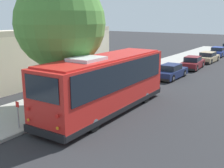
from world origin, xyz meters
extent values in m
plane|color=#28282B|center=(0.00, 0.00, 0.00)|extent=(160.00, 160.00, 0.00)
cube|color=#A3A099|center=(0.00, 3.66, 0.07)|extent=(80.00, 4.20, 0.15)
cube|color=gray|center=(0.00, 1.48, 0.07)|extent=(80.00, 0.14, 0.15)
cube|color=red|center=(0.14, -0.02, 1.72)|extent=(9.86, 2.64, 2.93)
cube|color=black|center=(0.14, -0.02, 0.39)|extent=(9.91, 2.69, 0.28)
cube|color=black|center=(0.14, -0.02, 2.36)|extent=(9.06, 2.72, 1.40)
cube|color=black|center=(5.08, 0.05, 2.36)|extent=(0.06, 2.18, 1.48)
cube|color=black|center=(-4.79, -0.10, 2.47)|extent=(0.06, 2.00, 1.12)
cube|color=black|center=(5.08, 0.05, 3.04)|extent=(0.07, 1.80, 0.22)
cube|color=red|center=(0.14, -0.02, 3.22)|extent=(9.25, 2.40, 0.10)
cube|color=silver|center=(-1.61, -0.05, 3.34)|extent=(1.82, 1.44, 0.20)
cube|color=black|center=(5.10, 0.06, 0.43)|extent=(0.14, 2.51, 0.36)
cube|color=black|center=(-4.82, -0.10, 0.43)|extent=(0.14, 2.51, 0.36)
cylinder|color=red|center=(-4.88, 0.80, 1.42)|extent=(0.03, 0.18, 0.18)
cylinder|color=orange|center=(-4.88, 0.80, 0.89)|extent=(0.03, 0.14, 0.14)
cylinder|color=red|center=(-4.85, -1.00, 1.42)|extent=(0.03, 0.18, 0.18)
cylinder|color=orange|center=(-4.85, -1.00, 0.89)|extent=(0.03, 0.14, 0.14)
cube|color=white|center=(5.14, 0.89, 0.60)|extent=(0.04, 0.32, 0.18)
cube|color=white|center=(5.16, -0.78, 0.60)|extent=(0.04, 0.32, 0.18)
cube|color=black|center=(4.73, 1.45, 2.64)|extent=(0.06, 0.10, 0.24)
cylinder|color=black|center=(3.03, 1.12, 0.45)|extent=(0.91, 0.31, 0.91)
cylinder|color=slate|center=(3.03, 1.12, 0.45)|extent=(0.41, 0.33, 0.41)
cylinder|color=black|center=(3.07, -1.07, 0.45)|extent=(0.91, 0.31, 0.91)
cylinder|color=slate|center=(3.07, -1.07, 0.45)|extent=(0.41, 0.33, 0.41)
cylinder|color=black|center=(-2.63, 1.03, 0.45)|extent=(0.91, 0.31, 0.91)
cylinder|color=slate|center=(-2.63, 1.03, 0.45)|extent=(0.41, 0.33, 0.41)
cylinder|color=black|center=(-2.59, -1.16, 0.45)|extent=(0.91, 0.31, 0.91)
cylinder|color=slate|center=(-2.59, -1.16, 0.45)|extent=(0.41, 0.33, 0.41)
cube|color=#19234C|center=(11.02, 0.40, 0.47)|extent=(4.33, 1.70, 0.63)
cube|color=black|center=(10.90, 0.40, 1.03)|extent=(2.06, 1.44, 0.48)
cube|color=#19234C|center=(10.90, 0.40, 1.27)|extent=(1.98, 1.41, 0.05)
cube|color=black|center=(13.19, 0.37, 0.26)|extent=(0.10, 1.59, 0.20)
cube|color=black|center=(8.84, 0.42, 0.26)|extent=(0.10, 1.59, 0.20)
cylinder|color=black|center=(12.39, 1.12, 0.32)|extent=(0.64, 0.21, 0.64)
cylinder|color=slate|center=(12.39, 1.12, 0.32)|extent=(0.29, 0.22, 0.29)
cylinder|color=black|center=(12.37, -0.36, 0.32)|extent=(0.64, 0.21, 0.64)
cylinder|color=slate|center=(12.37, -0.36, 0.32)|extent=(0.29, 0.22, 0.29)
cylinder|color=black|center=(9.67, 1.16, 0.32)|extent=(0.64, 0.21, 0.64)
cylinder|color=slate|center=(9.67, 1.16, 0.32)|extent=(0.29, 0.22, 0.29)
cylinder|color=black|center=(9.65, -0.33, 0.32)|extent=(0.64, 0.21, 0.64)
cylinder|color=slate|center=(9.65, -0.33, 0.32)|extent=(0.29, 0.22, 0.29)
cube|color=maroon|center=(16.81, 0.30, 0.50)|extent=(4.34, 1.97, 0.66)
cube|color=black|center=(16.70, 0.29, 1.07)|extent=(2.10, 1.58, 0.48)
cube|color=maroon|center=(16.70, 0.29, 1.31)|extent=(2.02, 1.54, 0.05)
cube|color=black|center=(18.95, 0.46, 0.27)|extent=(0.20, 1.61, 0.20)
cube|color=black|center=(14.68, 0.14, 0.27)|extent=(0.20, 1.61, 0.20)
cylinder|color=black|center=(18.09, 1.15, 0.34)|extent=(0.69, 0.25, 0.68)
cylinder|color=slate|center=(18.09, 1.15, 0.34)|extent=(0.32, 0.24, 0.31)
cylinder|color=black|center=(18.20, -0.36, 0.34)|extent=(0.69, 0.25, 0.68)
cylinder|color=slate|center=(18.20, -0.36, 0.34)|extent=(0.32, 0.24, 0.31)
cylinder|color=black|center=(15.43, 0.96, 0.34)|extent=(0.69, 0.25, 0.68)
cylinder|color=slate|center=(15.43, 0.96, 0.34)|extent=(0.32, 0.24, 0.31)
cylinder|color=black|center=(15.54, -0.55, 0.34)|extent=(0.69, 0.25, 0.68)
cylinder|color=slate|center=(15.54, -0.55, 0.34)|extent=(0.32, 0.24, 0.31)
cube|color=tan|center=(22.37, 0.21, 0.45)|extent=(4.39, 1.86, 0.60)
cube|color=black|center=(22.26, 0.21, 1.00)|extent=(2.10, 1.56, 0.48)
cube|color=tan|center=(22.26, 0.21, 1.24)|extent=(2.02, 1.52, 0.05)
cube|color=black|center=(24.57, 0.15, 0.25)|extent=(0.13, 1.69, 0.20)
cube|color=black|center=(20.18, 0.26, 0.25)|extent=(0.13, 1.69, 0.20)
cylinder|color=black|center=(23.77, 0.96, 0.30)|extent=(0.61, 0.22, 0.61)
cylinder|color=slate|center=(23.77, 0.96, 0.30)|extent=(0.28, 0.23, 0.27)
cylinder|color=black|center=(23.72, -0.63, 0.30)|extent=(0.61, 0.22, 0.61)
cylinder|color=slate|center=(23.72, -0.63, 0.30)|extent=(0.28, 0.23, 0.27)
cylinder|color=black|center=(21.02, 1.04, 0.30)|extent=(0.61, 0.22, 0.61)
cylinder|color=slate|center=(21.02, 1.04, 0.30)|extent=(0.28, 0.23, 0.27)
cylinder|color=black|center=(20.98, -0.55, 0.30)|extent=(0.61, 0.22, 0.61)
cylinder|color=slate|center=(20.98, -0.55, 0.30)|extent=(0.28, 0.23, 0.27)
cube|color=navy|center=(28.34, 0.45, 0.50)|extent=(4.19, 1.75, 0.66)
cube|color=black|center=(28.23, 0.44, 1.07)|extent=(1.99, 1.51, 0.48)
cube|color=navy|center=(28.23, 0.44, 1.31)|extent=(1.91, 1.47, 0.05)
cube|color=black|center=(30.45, 0.45, 0.27)|extent=(0.09, 1.68, 0.20)
cube|color=black|center=(26.22, 0.44, 0.27)|extent=(0.09, 1.68, 0.20)
cylinder|color=black|center=(29.65, 1.24, 0.34)|extent=(0.68, 0.20, 0.68)
cylinder|color=slate|center=(29.65, 1.24, 0.34)|extent=(0.31, 0.22, 0.30)
cylinder|color=black|center=(27.01, 1.23, 0.34)|extent=(0.68, 0.20, 0.68)
cylinder|color=slate|center=(27.01, 1.23, 0.34)|extent=(0.31, 0.22, 0.30)
cylinder|color=black|center=(27.02, -0.35, 0.34)|extent=(0.68, 0.20, 0.68)
cylinder|color=slate|center=(27.02, -0.35, 0.34)|extent=(0.31, 0.22, 0.30)
cylinder|color=black|center=(36.60, 1.38, 0.33)|extent=(0.68, 0.25, 0.66)
cylinder|color=slate|center=(36.60, 1.38, 0.33)|extent=(0.31, 0.24, 0.30)
cylinder|color=black|center=(33.79, 1.18, 0.33)|extent=(0.68, 0.25, 0.66)
cylinder|color=slate|center=(33.79, 1.18, 0.33)|extent=(0.31, 0.24, 0.30)
cylinder|color=brown|center=(-0.78, 2.52, 1.70)|extent=(0.37, 0.37, 3.10)
sphere|color=#4C8438|center=(-0.78, 2.52, 5.08)|extent=(5.22, 5.22, 5.22)
cylinder|color=gray|center=(-4.57, 1.91, 0.68)|extent=(0.06, 0.06, 1.07)
cube|color=red|center=(-4.57, 1.91, 1.36)|extent=(0.02, 0.22, 0.28)
cylinder|color=gray|center=(-3.19, 1.91, 0.76)|extent=(0.06, 0.06, 1.22)
cube|color=red|center=(-3.19, 1.91, 1.51)|extent=(0.02, 0.22, 0.28)
cylinder|color=red|center=(7.86, 2.08, 0.47)|extent=(0.22, 0.22, 0.65)
sphere|color=red|center=(7.86, 2.08, 0.86)|extent=(0.20, 0.20, 0.20)
cube|color=#BAAD93|center=(-0.83, 7.87, 4.30)|extent=(25.22, 0.30, 0.40)
camera|label=1|loc=(-12.74, -9.04, 5.47)|focal=45.00mm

